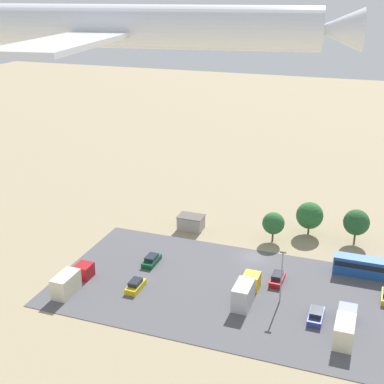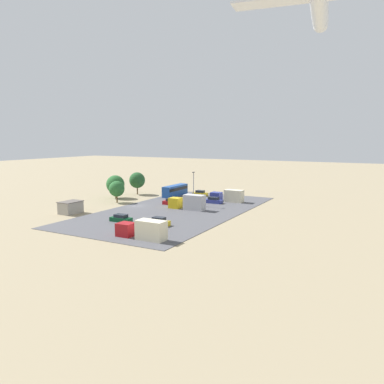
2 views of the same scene
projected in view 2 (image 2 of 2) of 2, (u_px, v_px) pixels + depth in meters
name	position (u px, v px, depth m)	size (l,w,h in m)	color
ground_plane	(136.00, 206.00, 91.36)	(400.00, 400.00, 0.00)	gray
parking_lot_surface	(177.00, 210.00, 85.84)	(55.81, 28.86, 0.08)	#4C4C51
shed_building	(71.00, 207.00, 82.38)	(4.90, 3.44, 2.71)	#9E998E
bus	(175.00, 190.00, 107.25)	(10.40, 2.47, 3.02)	#1E4C9E
parked_car_0	(159.00, 222.00, 70.91)	(1.83, 4.13, 1.57)	gold
parked_car_1	(172.00, 202.00, 92.81)	(1.85, 4.45, 1.57)	maroon
parked_car_2	(200.00, 193.00, 107.38)	(1.89, 4.13, 1.56)	gold
parked_car_3	(213.00, 201.00, 95.13)	(1.96, 4.48, 1.57)	navy
parked_car_4	(121.00, 219.00, 73.97)	(1.90, 4.42, 1.47)	#0C4723
parked_truck_0	(189.00, 203.00, 86.51)	(2.43, 8.79, 3.52)	gold
parked_truck_1	(144.00, 230.00, 61.20)	(2.45, 8.98, 3.22)	maroon
parked_truck_2	(229.00, 196.00, 97.37)	(2.49, 8.74, 3.14)	navy
tree_near_shed	(115.00, 184.00, 103.25)	(5.03, 5.03, 6.34)	brown
tree_apron_mid	(137.00, 180.00, 109.96)	(4.66, 4.66, 6.55)	brown
tree_apron_far	(117.00, 189.00, 95.86)	(4.03, 4.03, 5.61)	brown
light_pole_lot_centre	(194.00, 187.00, 91.00)	(0.90, 0.28, 8.30)	gray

